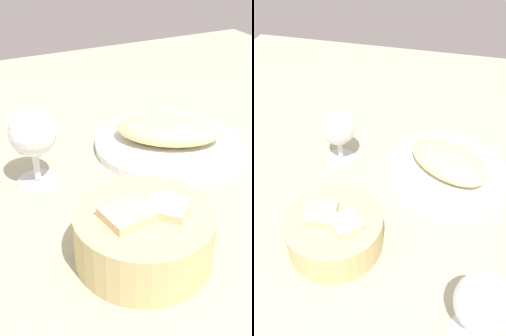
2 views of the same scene
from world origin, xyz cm
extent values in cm
cube|color=#AEAB89|center=(0.00, 0.00, -1.00)|extent=(140.00, 140.00, 2.00)
cylinder|color=white|center=(-7.57, -7.73, 0.70)|extent=(25.49, 25.49, 1.40)
ellipsoid|color=#E5D188|center=(-7.57, -7.73, 3.47)|extent=(20.97, 18.94, 4.15)
cone|color=#3A7C2B|center=(-11.05, -12.60, 2.14)|extent=(3.82, 3.82, 1.48)
cylinder|color=#CCB97B|center=(9.45, 15.02, 3.28)|extent=(16.49, 16.49, 6.55)
cube|color=beige|center=(11.61, 15.05, 5.06)|extent=(6.01, 5.57, 5.34)
cube|color=beige|center=(6.99, 15.90, 5.40)|extent=(6.26, 6.30, 4.68)
cylinder|color=silver|center=(16.03, -6.98, 0.30)|extent=(6.25, 6.25, 0.60)
cylinder|color=silver|center=(16.03, -6.98, 2.67)|extent=(1.00, 1.00, 4.13)
sphere|color=silver|center=(16.03, -6.98, 8.30)|extent=(7.14, 7.14, 7.14)
cylinder|color=silver|center=(-14.56, 25.07, 0.30)|extent=(6.53, 6.53, 0.60)
cylinder|color=silver|center=(-14.56, 25.07, 2.64)|extent=(1.00, 1.00, 4.08)
sphere|color=silver|center=(-14.56, 25.07, 8.61)|extent=(7.87, 7.87, 7.87)
camera|label=1|loc=(29.21, 50.67, 37.04)|focal=47.65mm
camera|label=2|loc=(-6.82, 48.62, 50.32)|focal=36.89mm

